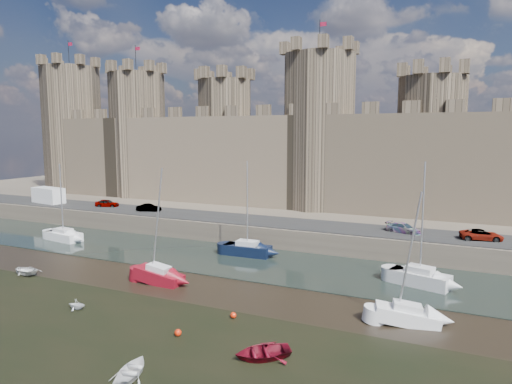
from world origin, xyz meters
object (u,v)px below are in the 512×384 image
Objects in this scene: car_1 at (149,208)px; sailboat_5 at (407,314)px; van at (48,196)px; sailboat_4 at (159,275)px; car_0 at (107,203)px; car_2 at (404,228)px; car_3 at (481,235)px; sailboat_0 at (63,235)px; sailboat_1 at (247,249)px; sailboat_2 at (420,277)px.

car_1 is 0.35× the size of sailboat_5.
sailboat_4 is at bearing -19.62° from van.
car_0 is 44.08m from car_2.
van reaches higher than car_3.
car_2 is at bearing 22.78° from sailboat_0.
car_2 is at bearing 46.02° from sailboat_4.
van reaches higher than car_2.
van is 0.55× the size of sailboat_1.
van is at bearing 77.48° from car_0.
car_0 is at bearing 69.13° from car_1.
car_2 is 0.68× the size of van.
sailboat_5 reaches higher than car_2.
car_0 is 48.16m from sailboat_2.
sailboat_5 is (-0.12, -9.14, -0.16)m from sailboat_2.
car_0 is 0.36× the size of sailboat_5.
sailboat_4 reaches higher than car_1.
sailboat_0 is (3.16, -11.59, -2.33)m from car_0.
car_0 is at bearing 143.59° from sailboat_5.
sailboat_0 is 44.39m from sailboat_5.
sailboat_0 is at bearing -174.30° from sailboat_1.
car_2 is at bearing 24.58° from sailboat_1.
sailboat_2 is at bearing 22.65° from sailboat_4.
car_2 is at bearing 76.92° from car_3.
sailboat_0 is at bearing 137.85° from car_1.
car_3 is (8.00, -0.34, 0.02)m from car_2.
sailboat_4 reaches higher than van.
sailboat_4 is 22.13m from sailboat_5.
sailboat_1 is (-16.06, -7.99, -2.25)m from car_2.
sailboat_1 is at bearing -172.68° from sailboat_2.
car_1 is (8.49, -0.72, -0.03)m from car_0.
car_2 is at bearing -107.75° from car_0.
car_1 is 0.87× the size of car_2.
van is at bearing 79.63° from car_3.
sailboat_1 is 22.20m from sailboat_5.
car_1 is at bearing 139.95° from sailboat_5.
car_3 reaches higher than car_1.
car_3 is at bearing -108.06° from car_0.
sailboat_2 is at bearing -1.32° from van.
sailboat_2 reaches higher than sailboat_4.
sailboat_1 is (19.52, -7.57, -2.24)m from car_1.
car_2 is 0.41× the size of sailboat_0.
car_0 is at bearing 108.53° from car_2.
car_2 is 0.35× the size of sailboat_2.
car_0 is at bearing 78.64° from car_3.
sailboat_4 is 1.10× the size of sailboat_5.
car_3 reaches higher than car_2.
sailboat_0 is (-5.33, -10.87, -2.30)m from car_1.
sailboat_4 is (35.94, -19.30, -3.00)m from van.
sailboat_0 is 0.91× the size of sailboat_4.
sailboat_0 reaches higher than car_0.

